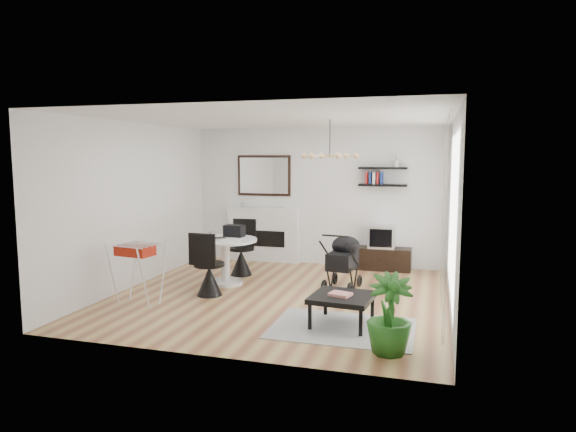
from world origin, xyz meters
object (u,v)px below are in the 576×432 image
(stroller, at_px, (343,263))
(fireplace, at_px, (263,228))
(crt_tv, at_px, (382,237))
(dining_table, at_px, (226,254))
(potted_plant, at_px, (389,314))
(coffee_table, at_px, (342,298))
(tv_console, at_px, (381,259))
(drying_rack, at_px, (138,272))

(stroller, bearing_deg, fireplace, 147.03)
(crt_tv, distance_m, stroller, 1.63)
(dining_table, bearing_deg, potted_plant, -38.46)
(dining_table, xyz_separation_m, stroller, (1.94, 0.30, -0.10))
(coffee_table, bearing_deg, crt_tv, 87.60)
(tv_console, xyz_separation_m, crt_tv, (0.01, -0.00, 0.42))
(drying_rack, distance_m, stroller, 3.21)
(crt_tv, height_order, potted_plant, potted_plant)
(dining_table, xyz_separation_m, potted_plant, (2.91, -2.31, -0.07))
(fireplace, distance_m, stroller, 2.59)
(tv_console, xyz_separation_m, stroller, (-0.44, -1.55, 0.20))
(fireplace, distance_m, coffee_table, 4.20)
(fireplace, bearing_deg, coffee_table, -57.20)
(coffee_table, bearing_deg, drying_rack, 178.16)
(crt_tv, distance_m, dining_table, 3.03)
(stroller, bearing_deg, coffee_table, -72.60)
(stroller, height_order, potted_plant, stroller)
(tv_console, height_order, drying_rack, drying_rack)
(dining_table, bearing_deg, stroller, 8.78)
(tv_console, relative_size, coffee_table, 1.38)
(dining_table, distance_m, coffee_table, 2.73)
(coffee_table, distance_m, potted_plant, 1.02)
(coffee_table, bearing_deg, stroller, 99.67)
(tv_console, distance_m, drying_rack, 4.55)
(tv_console, bearing_deg, dining_table, -142.18)
(tv_console, height_order, potted_plant, potted_plant)
(stroller, bearing_deg, tv_console, 81.84)
(stroller, relative_size, coffee_table, 1.17)
(potted_plant, bearing_deg, dining_table, 141.54)
(fireplace, height_order, drying_rack, fireplace)
(crt_tv, relative_size, stroller, 0.51)
(dining_table, height_order, stroller, stroller)
(coffee_table, relative_size, potted_plant, 0.93)
(tv_console, xyz_separation_m, drying_rack, (-3.14, -3.29, 0.26))
(fireplace, bearing_deg, stroller, -40.71)
(crt_tv, bearing_deg, coffee_table, -92.40)
(crt_tv, xyz_separation_m, stroller, (-0.45, -1.55, -0.23))
(coffee_table, bearing_deg, tv_console, 87.82)
(fireplace, relative_size, drying_rack, 2.39)
(drying_rack, bearing_deg, fireplace, 86.36)
(crt_tv, distance_m, drying_rack, 4.55)
(tv_console, xyz_separation_m, coffee_table, (-0.13, -3.38, 0.14))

